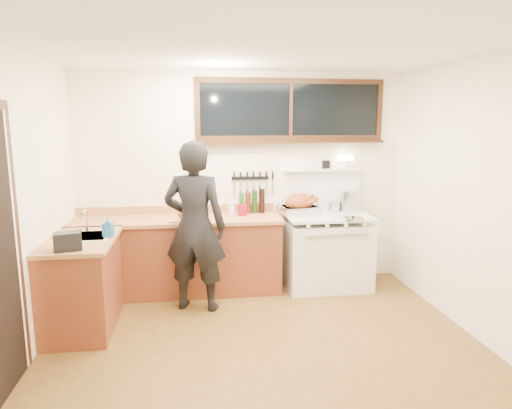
{
  "coord_description": "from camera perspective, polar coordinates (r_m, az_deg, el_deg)",
  "views": [
    {
      "loc": [
        -0.6,
        -3.82,
        2.01
      ],
      "look_at": [
        0.05,
        0.85,
        1.15
      ],
      "focal_mm": 32.0,
      "sensor_mm": 36.0,
      "label": 1
    }
  ],
  "objects": [
    {
      "name": "ground_plane",
      "position": [
        4.36,
        0.93,
        -17.25
      ],
      "size": [
        4.0,
        3.5,
        0.02
      ],
      "primitive_type": "cube",
      "color": "brown"
    },
    {
      "name": "room_shell",
      "position": [
        3.88,
        1.0,
        5.01
      ],
      "size": [
        4.1,
        3.6,
        2.65
      ],
      "color": "white",
      "rests_on": "ground"
    },
    {
      "name": "counter_back",
      "position": [
        5.5,
        -9.74,
        -6.24
      ],
      "size": [
        2.44,
        0.64,
        1.0
      ],
      "color": "maroon",
      "rests_on": "ground"
    },
    {
      "name": "counter_left",
      "position": [
        4.84,
        -20.88,
        -9.16
      ],
      "size": [
        0.64,
        1.09,
        0.9
      ],
      "color": "maroon",
      "rests_on": "ground"
    },
    {
      "name": "sink_unit",
      "position": [
        4.79,
        -20.75,
        -4.39
      ],
      "size": [
        0.5,
        0.45,
        0.37
      ],
      "color": "white",
      "rests_on": "counter_left"
    },
    {
      "name": "vintage_stove",
      "position": [
        5.68,
        8.79,
        -5.53
      ],
      "size": [
        1.02,
        0.74,
        1.59
      ],
      "color": "white",
      "rests_on": "ground"
    },
    {
      "name": "back_window",
      "position": [
        5.67,
        4.38,
        10.86
      ],
      "size": [
        2.32,
        0.13,
        0.77
      ],
      "color": "black",
      "rests_on": "room_shell"
    },
    {
      "name": "knife_strip",
      "position": [
        5.64,
        -0.52,
        3.21
      ],
      "size": [
        0.52,
        0.03,
        0.28
      ],
      "color": "black",
      "rests_on": "room_shell"
    },
    {
      "name": "man",
      "position": [
        4.88,
        -7.64,
        -2.76
      ],
      "size": [
        0.76,
        0.6,
        1.82
      ],
      "color": "black",
      "rests_on": "ground"
    },
    {
      "name": "soap_bottle",
      "position": [
        4.66,
        -18.01,
        -2.65
      ],
      "size": [
        0.1,
        0.11,
        0.21
      ],
      "color": "#2266AA",
      "rests_on": "counter_left"
    },
    {
      "name": "toaster",
      "position": [
        4.32,
        -22.48,
        -4.26
      ],
      "size": [
        0.26,
        0.21,
        0.16
      ],
      "color": "black",
      "rests_on": "counter_left"
    },
    {
      "name": "cutting_board",
      "position": [
        5.22,
        -8.62,
        -1.46
      ],
      "size": [
        0.39,
        0.31,
        0.13
      ],
      "color": "#B57A48",
      "rests_on": "counter_back"
    },
    {
      "name": "roast_turkey",
      "position": [
        5.56,
        5.45,
        -0.14
      ],
      "size": [
        0.51,
        0.41,
        0.25
      ],
      "color": "silver",
      "rests_on": "vintage_stove"
    },
    {
      "name": "stockpot",
      "position": [
        5.85,
        11.77,
        0.45
      ],
      "size": [
        0.34,
        0.34,
        0.25
      ],
      "color": "silver",
      "rests_on": "vintage_stove"
    },
    {
      "name": "saucepan",
      "position": [
        5.79,
        9.74,
        -0.28
      ],
      "size": [
        0.15,
        0.27,
        0.11
      ],
      "color": "silver",
      "rests_on": "vintage_stove"
    },
    {
      "name": "pot_lid",
      "position": [
        5.36,
        12.04,
        -1.72
      ],
      "size": [
        0.32,
        0.32,
        0.04
      ],
      "color": "silver",
      "rests_on": "vintage_stove"
    },
    {
      "name": "coffee_tin",
      "position": [
        5.45,
        -1.73,
        -0.69
      ],
      "size": [
        0.1,
        0.08,
        0.13
      ],
      "color": "maroon",
      "rests_on": "counter_back"
    },
    {
      "name": "pitcher",
      "position": [
        5.5,
        -3.02,
        -0.47
      ],
      "size": [
        0.11,
        0.11,
        0.16
      ],
      "color": "white",
      "rests_on": "counter_back"
    },
    {
      "name": "bottle_cluster",
      "position": [
        5.58,
        -0.4,
        0.31
      ],
      "size": [
        0.32,
        0.07,
        0.3
      ],
      "color": "black",
      "rests_on": "counter_back"
    }
  ]
}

